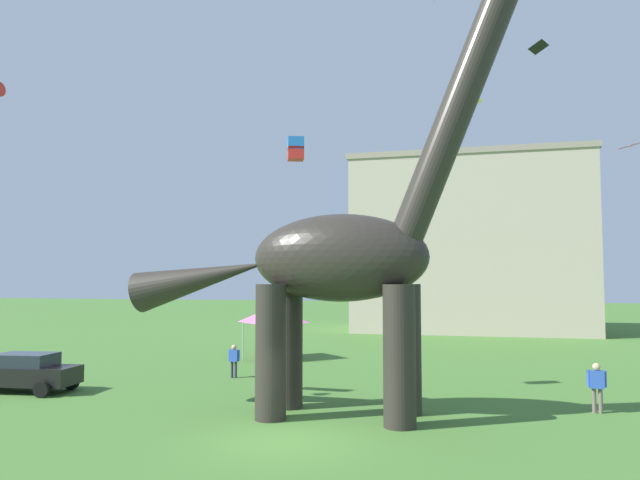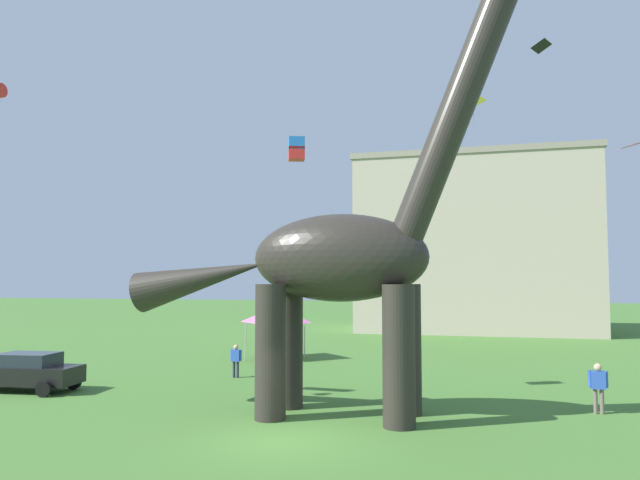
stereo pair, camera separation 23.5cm
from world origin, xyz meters
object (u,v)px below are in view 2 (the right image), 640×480
object	(u,v)px
parked_sedan_left	(27,371)
kite_mid_left	(473,102)
person_strolling_adult	(598,383)
kite_high_right	(634,145)
festival_canopy_tent	(276,315)
kite_near_low	(297,149)
kite_far_right	(541,46)
dinosaur_sculpture	(337,258)
person_vendor_side	(236,358)

from	to	relation	value
parked_sedan_left	kite_mid_left	bearing A→B (deg)	41.98
person_strolling_adult	kite_high_right	xyz separation A→B (m)	(2.43, 4.78, 9.15)
festival_canopy_tent	kite_mid_left	size ratio (longest dim) A/B	1.46
kite_near_low	kite_far_right	xyz separation A→B (m)	(10.20, 8.70, 6.53)
person_strolling_adult	kite_near_low	bearing A→B (deg)	71.05
kite_high_right	dinosaur_sculpture	bearing A→B (deg)	-145.46
parked_sedan_left	festival_canopy_tent	bearing A→B (deg)	56.14
person_vendor_side	festival_canopy_tent	distance (m)	7.27
parked_sedan_left	kite_near_low	size ratio (longest dim) A/B	4.85
kite_near_low	kite_far_right	distance (m)	14.91
parked_sedan_left	kite_far_right	size ratio (longest dim) A/B	3.47
person_strolling_adult	kite_far_right	bearing A→B (deg)	-13.16
kite_far_right	person_vendor_side	bearing A→B (deg)	-160.86
person_strolling_adult	kite_mid_left	bearing A→B (deg)	-5.04
kite_mid_left	kite_high_right	world-z (taller)	kite_mid_left
kite_far_right	kite_mid_left	bearing A→B (deg)	109.46
kite_mid_left	kite_far_right	distance (m)	10.42
person_vendor_side	kite_far_right	distance (m)	21.60
festival_canopy_tent	kite_high_right	size ratio (longest dim) A/B	2.33
person_strolling_adult	festival_canopy_tent	world-z (taller)	festival_canopy_tent
person_strolling_adult	kite_far_right	world-z (taller)	kite_far_right
dinosaur_sculpture	kite_near_low	distance (m)	5.93
kite_mid_left	kite_far_right	world-z (taller)	kite_mid_left
parked_sedan_left	dinosaur_sculpture	bearing A→B (deg)	-12.17
person_strolling_adult	dinosaur_sculpture	bearing A→B (deg)	90.38
dinosaur_sculpture	person_strolling_adult	size ratio (longest dim) A/B	8.62
parked_sedan_left	kite_high_right	xyz separation A→B (m)	(24.31, 6.26, 9.37)
festival_canopy_tent	kite_far_right	bearing A→B (deg)	-8.10
kite_near_low	kite_high_right	distance (m)	14.05
kite_mid_left	kite_high_right	size ratio (longest dim) A/B	1.59
festival_canopy_tent	kite_near_low	xyz separation A→B (m)	(4.60, -10.80, 7.26)
dinosaur_sculpture	kite_near_low	xyz separation A→B (m)	(-2.40, 3.01, 4.51)
dinosaur_sculpture	kite_far_right	world-z (taller)	kite_far_right
kite_mid_left	person_vendor_side	bearing A→B (deg)	-126.25
kite_far_right	kite_high_right	world-z (taller)	kite_far_right
dinosaur_sculpture	kite_far_right	xyz separation A→B (m)	(7.80, 11.71, 11.04)
dinosaur_sculpture	kite_near_low	world-z (taller)	dinosaur_sculpture
person_vendor_side	festival_canopy_tent	world-z (taller)	festival_canopy_tent
kite_far_right	kite_high_right	distance (m)	8.07
festival_canopy_tent	kite_near_low	distance (m)	13.80
festival_canopy_tent	kite_mid_left	bearing A→B (deg)	34.26
kite_far_right	kite_near_low	bearing A→B (deg)	-139.54
kite_mid_left	kite_near_low	world-z (taller)	kite_mid_left
kite_mid_left	kite_near_low	size ratio (longest dim) A/B	2.38
kite_near_low	kite_far_right	size ratio (longest dim) A/B	0.72
kite_mid_left	kite_near_low	distance (m)	20.84
dinosaur_sculpture	person_strolling_adult	world-z (taller)	dinosaur_sculpture
parked_sedan_left	person_vendor_side	world-z (taller)	parked_sedan_left
parked_sedan_left	kite_mid_left	distance (m)	31.22
parked_sedan_left	kite_high_right	size ratio (longest dim) A/B	3.24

